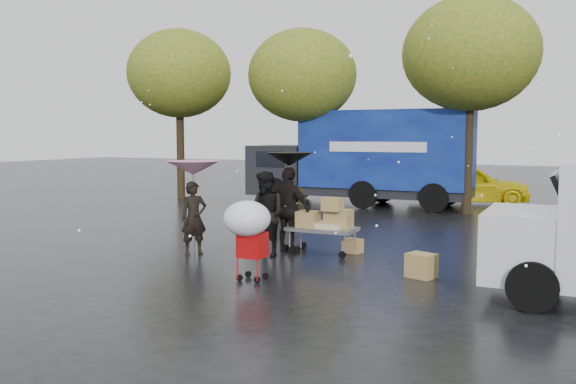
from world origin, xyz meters
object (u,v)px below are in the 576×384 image
at_px(blue_truck, 365,158).
at_px(yellow_taxi, 468,184).
at_px(person_pink, 194,218).
at_px(person_black, 289,210).
at_px(shopping_cart, 248,223).
at_px(vendor_cart, 326,221).

height_order(blue_truck, yellow_taxi, blue_truck).
distance_m(person_pink, blue_truck, 10.75).
distance_m(person_black, shopping_cart, 2.93).
bearing_deg(blue_truck, vendor_cart, -76.51).
bearing_deg(vendor_cart, person_pink, -153.93).
xyz_separation_m(person_pink, vendor_cart, (2.59, 1.27, -0.08)).
bearing_deg(blue_truck, yellow_taxi, 29.17).
relative_size(vendor_cart, shopping_cart, 1.04).
xyz_separation_m(person_black, yellow_taxi, (2.01, 11.47, -0.19)).
xyz_separation_m(person_pink, shopping_cart, (2.33, -1.72, 0.26)).
bearing_deg(person_black, blue_truck, -67.08).
bearing_deg(shopping_cart, person_black, 101.17).
bearing_deg(vendor_cart, shopping_cart, -95.03).
bearing_deg(blue_truck, person_black, -81.46).
distance_m(vendor_cart, yellow_taxi, 11.42).
relative_size(person_black, blue_truck, 0.23).
bearing_deg(blue_truck, shopping_cart, -80.85).
distance_m(shopping_cart, blue_truck, 12.60).
height_order(shopping_cart, blue_truck, blue_truck).
distance_m(shopping_cart, yellow_taxi, 14.41).
bearing_deg(person_black, shopping_cart, 115.55).
relative_size(person_pink, yellow_taxi, 0.36).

